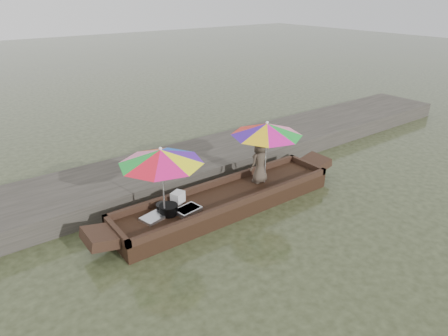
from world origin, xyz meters
TOP-DOWN VIEW (x-y plane):
  - water at (0.00, 0.00)m, footprint 80.00×80.00m
  - dock at (0.00, 2.20)m, footprint 22.00×2.20m
  - boat_hull at (0.00, 0.00)m, footprint 5.42×1.20m
  - cooking_pot at (-1.47, 0.06)m, footprint 0.39×0.39m
  - tray_crayfish at (-1.11, -0.11)m, footprint 0.58×0.45m
  - tray_scallop at (-1.81, 0.08)m, footprint 0.60×0.48m
  - charcoal_grill at (-1.49, 0.26)m, footprint 0.29×0.29m
  - supply_bag at (-1.07, 0.36)m, footprint 0.35×0.32m
  - vendor at (1.07, 0.09)m, footprint 0.55×0.39m
  - umbrella_bow at (-1.60, 0.00)m, footprint 1.91×1.91m
  - umbrella_stern at (1.16, 0.00)m, footprint 1.86×1.86m

SIDE VIEW (x-z plane):
  - water at x=0.00m, z-range 0.00..0.00m
  - boat_hull at x=0.00m, z-range 0.00..0.35m
  - dock at x=0.00m, z-range 0.00..0.50m
  - tray_scallop at x=-1.81m, z-range 0.35..0.41m
  - tray_crayfish at x=-1.11m, z-range 0.35..0.44m
  - charcoal_grill at x=-1.49m, z-range 0.35..0.49m
  - cooking_pot at x=-1.47m, z-range 0.35..0.56m
  - supply_bag at x=-1.07m, z-range 0.35..0.61m
  - vendor at x=1.07m, z-range 0.35..1.42m
  - umbrella_bow at x=-1.60m, z-range 0.35..1.90m
  - umbrella_stern at x=1.16m, z-range 0.35..1.90m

